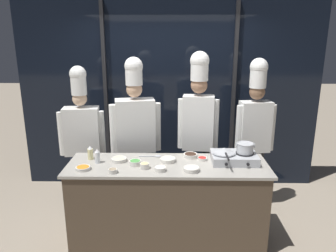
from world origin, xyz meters
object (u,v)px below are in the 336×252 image
at_px(portable_stove, 234,157).
at_px(serving_spoon_slotted, 155,156).
at_px(prep_bowl_bean_sprouts, 168,160).
at_px(chef_head, 82,131).
at_px(prep_bowl_noodles, 119,159).
at_px(prep_bowl_mushrooms, 113,171).
at_px(chef_sous, 135,126).
at_px(squeeze_bottle_clear, 97,156).
at_px(stock_pot, 245,148).
at_px(prep_bowl_ginger, 145,165).
at_px(prep_bowl_carrots, 83,168).
at_px(chef_pastry, 255,123).
at_px(prep_bowl_bell_pepper, 202,159).
at_px(frying_pan, 224,151).
at_px(prep_bowl_garlic, 191,169).
at_px(prep_bowl_soy_glaze, 190,155).
at_px(chef_line, 198,118).
at_px(prep_bowl_scallions, 135,162).
at_px(prep_bowl_rice, 160,169).

height_order(portable_stove, serving_spoon_slotted, portable_stove).
relative_size(prep_bowl_bean_sprouts, chef_head, 0.09).
relative_size(prep_bowl_noodles, prep_bowl_mushrooms, 1.82).
bearing_deg(chef_sous, squeeze_bottle_clear, 52.17).
height_order(prep_bowl_noodles, prep_bowl_bean_sprouts, prep_bowl_bean_sprouts).
distance_m(stock_pot, prep_bowl_ginger, 1.09).
height_order(squeeze_bottle_clear, chef_head, chef_head).
height_order(squeeze_bottle_clear, prep_bowl_carrots, squeeze_bottle_clear).
bearing_deg(serving_spoon_slotted, chef_pastry, 23.10).
bearing_deg(portable_stove, prep_bowl_bell_pepper, 173.46).
distance_m(frying_pan, prep_bowl_bean_sprouts, 0.61).
distance_m(frying_pan, prep_bowl_garlic, 0.45).
xyz_separation_m(prep_bowl_bell_pepper, prep_bowl_carrots, (-1.23, -0.28, 0.00)).
bearing_deg(chef_head, squeeze_bottle_clear, 109.90).
bearing_deg(prep_bowl_bell_pepper, chef_pastry, 41.40).
bearing_deg(prep_bowl_carrots, frying_pan, 9.17).
distance_m(portable_stove, chef_head, 1.93).
relative_size(prep_bowl_bean_sprouts, prep_bowl_mushrooms, 1.85).
height_order(portable_stove, prep_bowl_bean_sprouts, portable_stove).
relative_size(prep_bowl_mushrooms, chef_sous, 0.05).
relative_size(squeeze_bottle_clear, prep_bowl_noodles, 0.95).
distance_m(prep_bowl_soy_glaze, chef_line, 0.58).
relative_size(chef_sous, chef_line, 0.97).
height_order(prep_bowl_soy_glaze, chef_pastry, chef_pastry).
xyz_separation_m(prep_bowl_bell_pepper, chef_sous, (-0.79, 0.56, 0.20)).
height_order(prep_bowl_ginger, chef_line, chef_line).
distance_m(prep_bowl_carrots, prep_bowl_soy_glaze, 1.17).
height_order(stock_pot, prep_bowl_mushrooms, stock_pot).
bearing_deg(prep_bowl_scallions, prep_bowl_carrots, -165.99).
height_order(stock_pot, prep_bowl_noodles, stock_pot).
xyz_separation_m(squeeze_bottle_clear, prep_bowl_carrots, (-0.11, -0.18, -0.06)).
bearing_deg(portable_stove, chef_sous, 151.91).
bearing_deg(prep_bowl_mushrooms, prep_bowl_rice, 6.42).
bearing_deg(prep_bowl_rice, squeeze_bottle_clear, 163.42).
xyz_separation_m(chef_head, chef_pastry, (2.18, 0.01, 0.11)).
bearing_deg(prep_bowl_carrots, stock_pot, 8.11).
xyz_separation_m(portable_stove, chef_sous, (-1.13, 0.60, 0.17)).
distance_m(prep_bowl_garlic, chef_sous, 1.10).
bearing_deg(portable_stove, prep_bowl_noodles, -179.71).
bearing_deg(prep_bowl_carrots, portable_stove, 8.67).
distance_m(frying_pan, prep_bowl_rice, 0.73).
bearing_deg(stock_pot, prep_bowl_bell_pepper, 175.11).
bearing_deg(prep_bowl_bell_pepper, prep_bowl_carrots, -167.29).
height_order(squeeze_bottle_clear, prep_bowl_bell_pepper, squeeze_bottle_clear).
bearing_deg(prep_bowl_soy_glaze, prep_bowl_carrots, -161.63).
height_order(prep_bowl_carrots, prep_bowl_rice, prep_bowl_rice).
height_order(prep_bowl_soy_glaze, chef_line, chef_line).
bearing_deg(prep_bowl_noodles, prep_bowl_mushrooms, -92.34).
bearing_deg(prep_bowl_mushrooms, prep_bowl_carrots, 166.98).
height_order(prep_bowl_bell_pepper, chef_pastry, chef_pastry).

